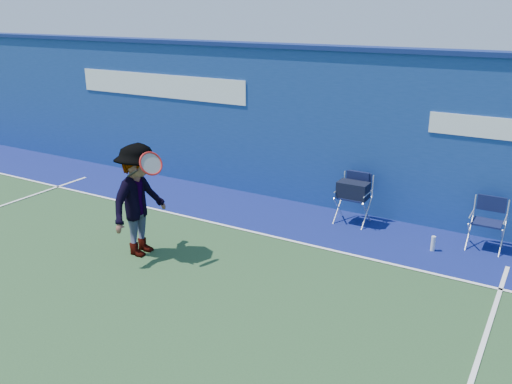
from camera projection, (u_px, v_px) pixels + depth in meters
The scene contains 8 objects.
ground at pixel (97, 308), 7.10m from camera, with size 80.00×80.00×0.00m, color #264625.
stadium_wall at pixel (283, 122), 10.84m from camera, with size 24.00×0.50×3.08m.
out_of_bounds_strip at pixel (255, 212), 10.44m from camera, with size 24.00×1.80×0.01m, color navy.
court_lines at pixel (129, 288), 7.58m from camera, with size 24.00×12.00×0.01m.
directors_chair_left at pixel (353, 203), 9.78m from camera, with size 0.54×0.50×0.92m.
directors_chair_right at pixel (486, 234), 8.77m from camera, with size 0.51×0.45×0.85m.
water_bottle at pixel (433, 244), 8.72m from camera, with size 0.07×0.07×0.26m, color silver.
tennis_player at pixel (139, 200), 8.40m from camera, with size 0.93×1.20×1.80m.
Camera 1 is at (4.94, -4.31, 3.74)m, focal length 38.00 mm.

